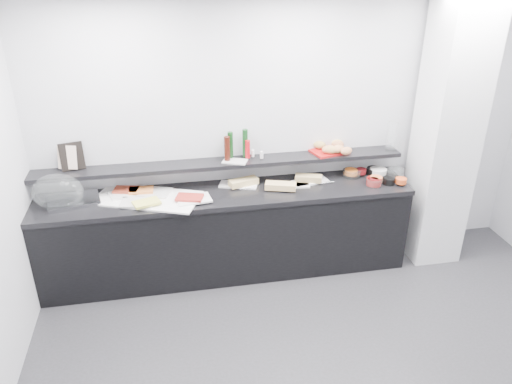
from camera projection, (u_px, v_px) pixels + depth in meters
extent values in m
cube|color=silver|center=(290.00, 133.00, 4.98)|extent=(5.00, 0.02, 2.70)
plane|color=white|center=(391.00, 15.00, 2.62)|extent=(5.00, 5.00, 0.00)
cube|color=silver|center=(446.00, 135.00, 4.92)|extent=(0.50, 0.50, 2.70)
cube|color=black|center=(227.00, 235.00, 5.01)|extent=(3.60, 0.60, 0.85)
cube|color=black|center=(226.00, 194.00, 4.81)|extent=(3.62, 0.62, 0.05)
cube|color=black|center=(223.00, 163.00, 4.85)|extent=(3.60, 0.25, 0.04)
cube|color=#B1B4B8|center=(74.00, 201.00, 4.59)|extent=(0.51, 0.39, 0.04)
ellipsoid|color=white|center=(58.00, 192.00, 4.52)|extent=(0.49, 0.35, 0.34)
cube|color=white|center=(147.00, 198.00, 4.67)|extent=(1.07, 0.78, 0.01)
cube|color=white|center=(127.00, 193.00, 4.74)|extent=(0.38, 0.30, 0.01)
cube|color=maroon|center=(126.00, 190.00, 4.75)|extent=(0.26, 0.20, 0.02)
cube|color=silver|center=(152.00, 192.00, 4.75)|extent=(0.39, 0.33, 0.01)
cube|color=orange|center=(141.00, 190.00, 4.74)|extent=(0.23, 0.15, 0.02)
cube|color=silver|center=(137.00, 202.00, 4.56)|extent=(0.33, 0.25, 0.01)
cube|color=#DEDA56|center=(147.00, 203.00, 4.51)|extent=(0.27, 0.22, 0.02)
cube|color=white|center=(194.00, 199.00, 4.61)|extent=(0.34, 0.25, 0.01)
cube|color=maroon|center=(189.00, 197.00, 4.61)|extent=(0.28, 0.22, 0.02)
cube|color=white|center=(238.00, 185.00, 4.93)|extent=(0.40, 0.27, 0.01)
cube|color=#D8B871|center=(243.00, 182.00, 4.90)|extent=(0.31, 0.19, 0.06)
cylinder|color=silver|center=(247.00, 188.00, 4.84)|extent=(0.16, 0.02, 0.01)
cube|color=white|center=(294.00, 185.00, 4.92)|extent=(0.31, 0.16, 0.01)
cube|color=tan|center=(281.00, 186.00, 4.82)|extent=(0.32, 0.20, 0.06)
cylinder|color=#AEB0B5|center=(289.00, 189.00, 4.81)|extent=(0.16, 0.02, 0.01)
cube|color=white|center=(310.00, 181.00, 5.00)|extent=(0.39, 0.23, 0.01)
cube|color=tan|center=(309.00, 178.00, 4.98)|extent=(0.28, 0.18, 0.06)
cylinder|color=#B5B6BC|center=(327.00, 183.00, 4.95)|extent=(0.16, 0.03, 0.01)
cylinder|color=silver|center=(352.00, 173.00, 5.11)|extent=(0.21, 0.21, 0.07)
cylinder|color=orange|center=(351.00, 172.00, 5.12)|extent=(0.16, 0.16, 0.05)
cylinder|color=black|center=(374.00, 171.00, 5.16)|extent=(0.16, 0.16, 0.07)
cylinder|color=#610D11|center=(361.00, 171.00, 5.13)|extent=(0.12, 0.12, 0.05)
cylinder|color=white|center=(395.00, 172.00, 5.13)|extent=(0.24, 0.24, 0.07)
cylinder|color=white|center=(378.00, 171.00, 5.14)|extent=(0.19, 0.19, 0.05)
cylinder|color=maroon|center=(374.00, 181.00, 4.93)|extent=(0.19, 0.19, 0.07)
cylinder|color=#5C0D10|center=(374.00, 181.00, 4.91)|extent=(0.12, 0.12, 0.05)
cylinder|color=white|center=(374.00, 183.00, 4.91)|extent=(0.15, 0.15, 0.07)
cylinder|color=orange|center=(376.00, 179.00, 4.96)|extent=(0.14, 0.14, 0.05)
cylinder|color=black|center=(389.00, 181.00, 4.95)|extent=(0.14, 0.14, 0.07)
cylinder|color=#C9481B|center=(401.00, 181.00, 4.92)|extent=(0.12, 0.12, 0.05)
cube|color=black|center=(72.00, 156.00, 4.61)|extent=(0.22, 0.12, 0.26)
cube|color=beige|center=(67.00, 157.00, 4.59)|extent=(0.19, 0.09, 0.22)
cube|color=silver|center=(235.00, 161.00, 4.83)|extent=(0.27, 0.22, 0.01)
cylinder|color=#0E3511|center=(230.00, 145.00, 4.85)|extent=(0.07, 0.07, 0.26)
cylinder|color=#37110A|center=(227.00, 149.00, 4.79)|extent=(0.07, 0.07, 0.24)
cylinder|color=#0E3614|center=(245.00, 143.00, 4.86)|extent=(0.06, 0.06, 0.28)
cylinder|color=red|center=(248.00, 149.00, 4.85)|extent=(0.06, 0.06, 0.18)
cylinder|color=white|center=(253.00, 153.00, 4.90)|extent=(0.03, 0.03, 0.07)
cylinder|color=silver|center=(262.00, 155.00, 4.86)|extent=(0.04, 0.04, 0.07)
cube|color=#AF1213|center=(329.00, 151.00, 5.05)|extent=(0.41, 0.33, 0.02)
ellipsoid|color=#AD8D42|center=(320.00, 145.00, 5.07)|extent=(0.15, 0.13, 0.08)
ellipsoid|color=tan|center=(337.00, 144.00, 5.11)|extent=(0.13, 0.10, 0.08)
ellipsoid|color=#B06C43|center=(338.00, 145.00, 5.08)|extent=(0.12, 0.09, 0.08)
ellipsoid|color=#BA8647|center=(331.00, 150.00, 4.95)|extent=(0.16, 0.12, 0.08)
ellipsoid|color=#C4784A|center=(346.00, 151.00, 4.92)|extent=(0.14, 0.11, 0.08)
ellipsoid|color=tan|center=(338.00, 149.00, 4.97)|extent=(0.16, 0.13, 0.08)
ellipsoid|color=#C17D49|center=(329.00, 149.00, 4.97)|extent=(0.16, 0.13, 0.08)
cylinder|color=white|center=(392.00, 136.00, 5.04)|extent=(0.12, 0.12, 0.30)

